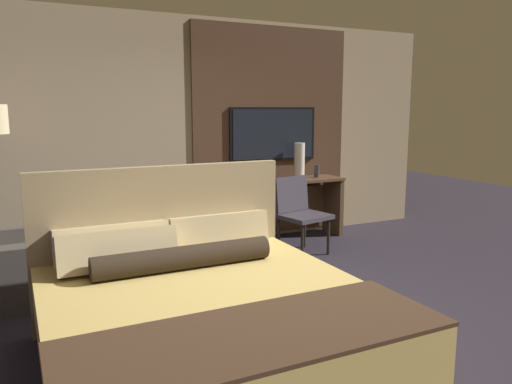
{
  "coord_description": "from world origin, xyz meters",
  "views": [
    {
      "loc": [
        -1.87,
        -3.29,
        1.7
      ],
      "look_at": [
        0.2,
        0.95,
        0.91
      ],
      "focal_mm": 35.0,
      "sensor_mm": 36.0,
      "label": 1
    }
  ],
  "objects": [
    {
      "name": "desk",
      "position": [
        1.23,
        2.34,
        0.53
      ],
      "size": [
        1.7,
        0.46,
        0.79
      ],
      "color": "brown",
      "rests_on": "ground_plane"
    },
    {
      "name": "wall_back_tv_panel",
      "position": [
        0.16,
        2.59,
        1.4
      ],
      "size": [
        7.2,
        0.09,
        2.8
      ],
      "color": "tan",
      "rests_on": "ground_plane"
    },
    {
      "name": "vase_tall",
      "position": [
        1.54,
        2.36,
        1.03
      ],
      "size": [
        0.14,
        0.14,
        0.46
      ],
      "color": "silver",
      "rests_on": "desk"
    },
    {
      "name": "bed",
      "position": [
        -0.82,
        -0.36,
        0.34
      ],
      "size": [
        2.04,
        2.16,
        1.25
      ],
      "color": "#33281E",
      "rests_on": "ground_plane"
    },
    {
      "name": "tv",
      "position": [
        1.23,
        2.52,
        1.37
      ],
      "size": [
        1.24,
        0.04,
        0.7
      ],
      "color": "black"
    },
    {
      "name": "vase_short",
      "position": [
        1.77,
        2.3,
        0.88
      ],
      "size": [
        0.07,
        0.07,
        0.17
      ],
      "color": "#333338",
      "rests_on": "desk"
    },
    {
      "name": "desk_chair",
      "position": [
        1.13,
        1.7,
        0.54
      ],
      "size": [
        0.63,
        0.62,
        0.9
      ],
      "rotation": [
        0.0,
        0.0,
        0.22
      ],
      "color": "#38333D",
      "rests_on": "ground_plane"
    },
    {
      "name": "book",
      "position": [
        0.68,
        2.3,
        0.81
      ],
      "size": [
        0.26,
        0.22,
        0.03
      ],
      "color": "maroon",
      "rests_on": "desk"
    },
    {
      "name": "ground_plane",
      "position": [
        0.0,
        0.0,
        0.0
      ],
      "size": [
        16.0,
        16.0,
        0.0
      ],
      "primitive_type": "plane",
      "color": "#28232D"
    }
  ]
}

